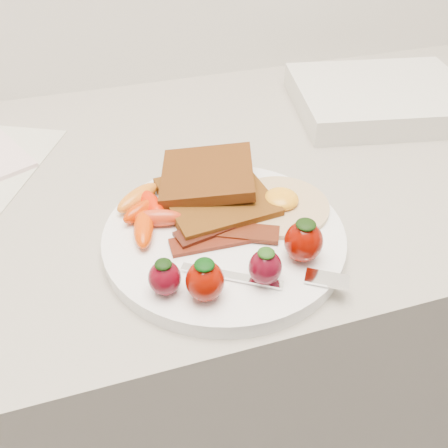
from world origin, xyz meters
name	(u,v)px	position (x,y,z in m)	size (l,w,h in m)	color
counter	(187,368)	(0.00, 1.70, 0.45)	(2.00, 0.60, 0.90)	gray
plate	(224,237)	(0.03, 1.55, 0.91)	(0.27, 0.27, 0.02)	white
toast_lower	(216,198)	(0.03, 1.60, 0.93)	(0.12, 0.12, 0.01)	#442905
toast_upper	(207,174)	(0.03, 1.63, 0.94)	(0.11, 0.11, 0.01)	#36150A
fried_egg	(280,204)	(0.10, 1.57, 0.92)	(0.13, 0.13, 0.02)	beige
bacon_strips	(223,232)	(0.02, 1.54, 0.92)	(0.12, 0.07, 0.01)	#4C0F08
baby_carrots	(146,211)	(-0.05, 1.59, 0.93)	(0.08, 0.12, 0.02)	#CB3000
strawberries	(245,263)	(0.02, 1.47, 0.94)	(0.18, 0.06, 0.05)	#580512
fork	(275,277)	(0.05, 1.46, 0.92)	(0.16, 0.08, 0.00)	white
appliance	(381,98)	(0.37, 1.79, 0.92)	(0.27, 0.22, 0.04)	silver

